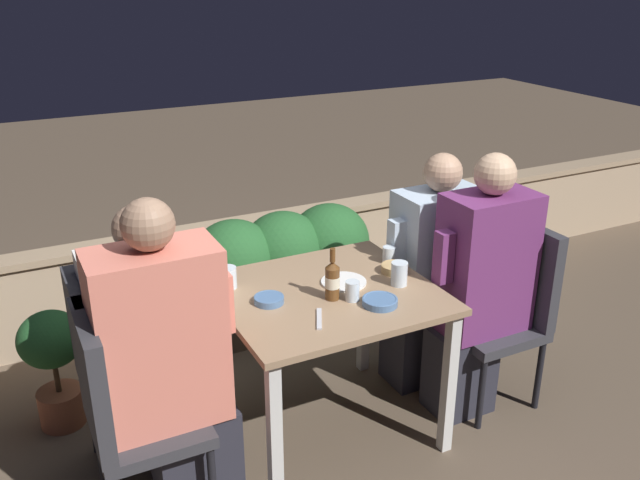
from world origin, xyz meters
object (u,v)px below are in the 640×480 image
object	(u,v)px
chair_left_far	(109,365)
chair_right_near	(509,300)
beer_bottle	(332,280)
chair_left_near	(120,406)
person_white_polo	(157,341)
potted_plant	(53,357)
person_coral_top	(170,364)
chair_right_far	(462,277)
person_blue_shirt	(431,272)
person_purple_stripe	(479,288)

from	to	relation	value
chair_left_far	chair_right_near	world-z (taller)	same
beer_bottle	chair_left_near	bearing A→B (deg)	-174.79
chair_left_near	chair_left_far	size ratio (longest dim) A/B	1.00
person_white_polo	potted_plant	world-z (taller)	person_white_polo
chair_left_near	person_coral_top	distance (m)	0.23
chair_right_far	person_blue_shirt	bearing A→B (deg)	180.00
chair_left_far	potted_plant	distance (m)	0.53
chair_left_far	beer_bottle	world-z (taller)	beer_bottle
chair_left_far	chair_right_near	bearing A→B (deg)	-8.71
person_blue_shirt	beer_bottle	size ratio (longest dim) A/B	5.26
person_purple_stripe	potted_plant	size ratio (longest dim) A/B	2.17
chair_left_far	chair_right_far	distance (m)	1.82
person_coral_top	beer_bottle	world-z (taller)	person_coral_top
person_coral_top	potted_plant	size ratio (longest dim) A/B	2.22
chair_right_far	person_blue_shirt	world-z (taller)	person_blue_shirt
person_coral_top	person_white_polo	xyz separation A→B (m)	(0.02, 0.30, -0.06)
chair_left_far	person_blue_shirt	world-z (taller)	person_blue_shirt
chair_right_near	person_coral_top	bearing A→B (deg)	-179.53
chair_left_near	person_blue_shirt	world-z (taller)	person_blue_shirt
chair_left_near	chair_left_far	distance (m)	0.30
chair_left_far	beer_bottle	size ratio (longest dim) A/B	3.95
person_coral_top	chair_left_far	bearing A→B (deg)	121.49
person_purple_stripe	chair_right_far	xyz separation A→B (m)	(0.15, 0.32, -0.11)
chair_left_near	potted_plant	size ratio (longest dim) A/B	1.54
chair_left_far	chair_right_far	size ratio (longest dim) A/B	1.00
person_coral_top	person_purple_stripe	size ratio (longest dim) A/B	1.02
chair_left_near	chair_left_far	world-z (taller)	same
person_blue_shirt	chair_left_near	bearing A→B (deg)	-168.60
chair_right_far	beer_bottle	bearing A→B (deg)	-164.81
chair_left_far	person_white_polo	xyz separation A→B (m)	(0.20, 0.00, 0.06)
person_coral_top	person_white_polo	world-z (taller)	person_coral_top
beer_bottle	person_blue_shirt	bearing A→B (deg)	19.30
person_coral_top	chair_right_near	xyz separation A→B (m)	(1.68, 0.01, -0.12)
chair_right_near	person_purple_stripe	bearing A→B (deg)	180.00
chair_left_near	chair_right_far	size ratio (longest dim) A/B	1.00
chair_left_far	person_white_polo	size ratio (longest dim) A/B	0.76
chair_left_far	person_white_polo	bearing A→B (deg)	0.00
chair_right_far	beer_bottle	distance (m)	0.97
person_blue_shirt	potted_plant	world-z (taller)	person_blue_shirt
person_white_polo	person_purple_stripe	distance (m)	1.49
chair_left_far	person_purple_stripe	xyz separation A→B (m)	(1.67, -0.29, 0.11)
potted_plant	person_purple_stripe	bearing A→B (deg)	-22.12
chair_left_far	person_coral_top	bearing A→B (deg)	-58.51
person_coral_top	beer_bottle	distance (m)	0.76
potted_plant	beer_bottle	bearing A→B (deg)	-31.58
person_blue_shirt	person_coral_top	bearing A→B (deg)	-167.07
chair_left_near	person_purple_stripe	distance (m)	1.68
chair_left_near	person_purple_stripe	xyz separation A→B (m)	(1.68, 0.01, 0.11)
person_coral_top	chair_right_far	world-z (taller)	person_coral_top
chair_left_near	beer_bottle	bearing A→B (deg)	5.21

